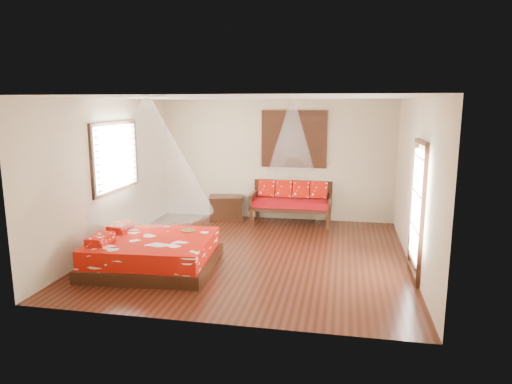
# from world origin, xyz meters

# --- Properties ---
(room) EXTENTS (5.54, 5.54, 2.84)m
(room) POSITION_xyz_m (0.00, 0.00, 1.40)
(room) COLOR black
(room) RESTS_ON ground
(bed) EXTENTS (2.12, 1.94, 0.63)m
(bed) POSITION_xyz_m (-1.52, -0.99, 0.25)
(bed) COLOR black
(bed) RESTS_ON floor
(daybed) EXTENTS (1.82, 0.81, 0.95)m
(daybed) POSITION_xyz_m (0.43, 2.38, 0.52)
(daybed) COLOR black
(daybed) RESTS_ON floor
(storage_chest) EXTENTS (0.91, 0.75, 0.55)m
(storage_chest) POSITION_xyz_m (-1.13, 2.45, 0.28)
(storage_chest) COLOR black
(storage_chest) RESTS_ON floor
(shutter_panel) EXTENTS (1.52, 0.06, 1.32)m
(shutter_panel) POSITION_xyz_m (0.43, 2.72, 1.90)
(shutter_panel) COLOR black
(shutter_panel) RESTS_ON wall_back
(window_left) EXTENTS (0.10, 1.74, 1.34)m
(window_left) POSITION_xyz_m (-2.71, 0.20, 1.70)
(window_left) COLOR black
(window_left) RESTS_ON wall_left
(glazed_door) EXTENTS (0.08, 1.02, 2.16)m
(glazed_door) POSITION_xyz_m (2.72, -0.60, 1.07)
(glazed_door) COLOR black
(glazed_door) RESTS_ON floor
(wine_tray) EXTENTS (0.26, 0.26, 0.21)m
(wine_tray) POSITION_xyz_m (-1.05, -0.48, 0.56)
(wine_tray) COLOR brown
(wine_tray) RESTS_ON bed
(mosquito_net_main) EXTENTS (2.03, 2.03, 1.80)m
(mosquito_net_main) POSITION_xyz_m (-1.50, -0.99, 1.85)
(mosquito_net_main) COLOR white
(mosquito_net_main) RESTS_ON ceiling
(mosquito_net_daybed) EXTENTS (1.03, 1.03, 1.50)m
(mosquito_net_daybed) POSITION_xyz_m (0.43, 2.25, 2.00)
(mosquito_net_daybed) COLOR white
(mosquito_net_daybed) RESTS_ON ceiling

